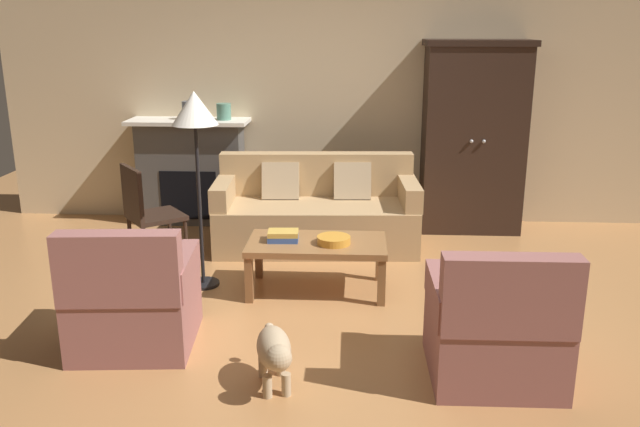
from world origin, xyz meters
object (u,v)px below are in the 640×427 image
object	(u,v)px
armoire	(473,137)
armchair_near_right	(496,331)
coffee_table	(317,248)
dog	(274,351)
couch	(316,214)
fruit_bowl	(334,240)
fireplace	(192,171)
mantel_vase_slate	(188,110)
mantel_vase_jade	(224,112)
book_stack	(283,236)
floor_lamp	(195,120)
side_chair_wooden	(146,209)
armchair_near_left	(133,302)

from	to	relation	value
armoire	armchair_near_right	distance (m)	3.18
coffee_table	dog	distance (m)	1.52
couch	dog	xyz separation A→B (m)	(-0.08, -2.65, -0.07)
fruit_bowl	fireplace	bearing A→B (deg)	129.88
mantel_vase_slate	mantel_vase_jade	distance (m)	0.38
mantel_vase_jade	dog	bearing A→B (deg)	-74.58
book_stack	armchair_near_right	distance (m)	1.94
fruit_bowl	floor_lamp	world-z (taller)	floor_lamp
coffee_table	dog	size ratio (longest dim) A/B	1.96
armoire	fruit_bowl	xyz separation A→B (m)	(-1.35, -1.83, -0.52)
side_chair_wooden	fireplace	bearing A→B (deg)	86.37
mantel_vase_slate	side_chair_wooden	size ratio (longest dim) A/B	0.21
couch	fruit_bowl	size ratio (longest dim) A/B	7.38
armoire	mantel_vase_slate	bearing A→B (deg)	178.83
book_stack	dog	world-z (taller)	book_stack
armoire	armchair_near_left	size ratio (longest dim) A/B	2.20
fireplace	mantel_vase_jade	world-z (taller)	mantel_vase_jade
couch	armchair_near_right	bearing A→B (deg)	-63.30
side_chair_wooden	mantel_vase_jade	bearing A→B (deg)	70.46
book_stack	dog	bearing A→B (deg)	-85.76
mantel_vase_slate	floor_lamp	bearing A→B (deg)	-73.86
mantel_vase_slate	dog	size ratio (longest dim) A/B	0.34
armchair_near_left	book_stack	bearing A→B (deg)	49.02
armoire	fireplace	bearing A→B (deg)	178.49
dog	fireplace	bearing A→B (deg)	111.16
armoire	mantel_vase_jade	world-z (taller)	armoire
couch	mantel_vase_jade	size ratio (longest dim) A/B	11.60
couch	floor_lamp	distance (m)	1.74
armchair_near_right	couch	bearing A→B (deg)	116.70
armchair_near_left	floor_lamp	bearing A→B (deg)	79.11
fireplace	dog	world-z (taller)	fireplace
mantel_vase_slate	armchair_near_right	size ratio (longest dim) A/B	0.22
armchair_near_left	coffee_table	bearing A→B (deg)	41.45
fireplace	mantel_vase_slate	bearing A→B (deg)	-90.00
fruit_bowl	side_chair_wooden	world-z (taller)	side_chair_wooden
couch	fruit_bowl	xyz separation A→B (m)	(0.21, -1.19, 0.13)
fireplace	couch	size ratio (longest dim) A/B	0.64
side_chair_wooden	dog	distance (m)	2.49
armoire	armchair_near_right	size ratio (longest dim) A/B	2.20
book_stack	mantel_vase_jade	xyz separation A→B (m)	(-0.81, 1.85, 0.74)
fruit_bowl	book_stack	xyz separation A→B (m)	(-0.40, 0.05, 0.01)
coffee_table	floor_lamp	world-z (taller)	floor_lamp
mantel_vase_jade	dog	world-z (taller)	mantel_vase_jade
coffee_table	mantel_vase_slate	xyz separation A→B (m)	(-1.46, 1.85, 0.85)
book_stack	side_chair_wooden	bearing A→B (deg)	157.15
side_chair_wooden	armchair_near_left	bearing A→B (deg)	-75.93
fireplace	mantel_vase_jade	bearing A→B (deg)	-2.70
armoire	mantel_vase_jade	bearing A→B (deg)	178.66
armchair_near_left	floor_lamp	distance (m)	1.53
book_stack	side_chair_wooden	size ratio (longest dim) A/B	0.28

